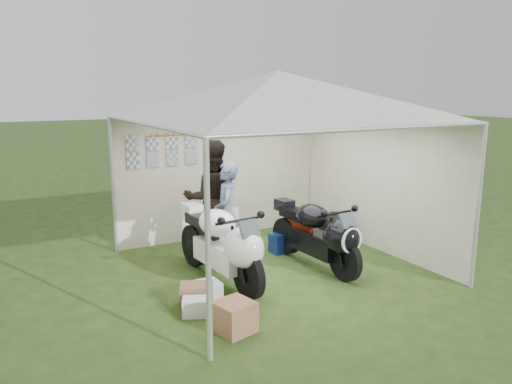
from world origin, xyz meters
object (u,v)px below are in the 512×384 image
paddock_stand (283,242)px  person_blue_jacket (227,214)px  motorcycle_white (223,243)px  crate_3 (197,295)px  motorcycle_black (319,233)px  canopy_tent (277,100)px  crate_0 (205,292)px  equipment_box (334,227)px  crate_2 (195,307)px  crate_1 (234,317)px  person_dark_jacket (212,198)px

paddock_stand → person_blue_jacket: bearing=-177.3°
motorcycle_white → crate_3: 0.93m
motorcycle_black → crate_3: motorcycle_black is taller
canopy_tent → crate_0: (-1.49, -0.68, -2.44)m
person_blue_jacket → equipment_box: size_ratio=3.53×
canopy_tent → paddock_stand: 2.53m
motorcycle_black → equipment_box: 1.63m
motorcycle_black → crate_2: bearing=-168.4°
motorcycle_white → crate_2: motorcycle_white is taller
crate_1 → person_blue_jacket: bearing=66.5°
motorcycle_white → crate_1: motorcycle_white is taller
paddock_stand → equipment_box: bearing=7.7°
motorcycle_black → crate_2: 2.43m
canopy_tent → person_dark_jacket: (-0.61, 1.04, -1.61)m
canopy_tent → person_dark_jacket: size_ratio=2.92×
paddock_stand → equipment_box: 1.21m
crate_1 → paddock_stand: bearing=47.2°
motorcycle_black → crate_1: size_ratio=5.16×
canopy_tent → crate_1: canopy_tent is taller
person_blue_jacket → crate_0: size_ratio=4.07×
motorcycle_white → crate_1: bearing=-115.3°
crate_3 → crate_0: bearing=16.1°
motorcycle_white → motorcycle_black: bearing=-10.9°
crate_0 → canopy_tent: bearing=24.6°
motorcycle_white → crate_1: (-0.51, -1.38, -0.42)m
person_dark_jacket → crate_1: (-0.89, -2.64, -0.79)m
equipment_box → crate_0: 3.49m
paddock_stand → crate_2: bearing=-145.4°
crate_3 → motorcycle_black: bearing=9.1°
equipment_box → crate_3: 3.62m
equipment_box → crate_0: equipment_box is taller
equipment_box → crate_2: bearing=-153.6°
motorcycle_white → crate_0: size_ratio=5.49×
motorcycle_white → person_blue_jacket: size_ratio=1.35×
person_dark_jacket → crate_1: size_ratio=4.81×
motorcycle_black → paddock_stand: (-0.05, 0.94, -0.40)m
person_dark_jacket → crate_2: 2.48m
person_dark_jacket → crate_0: 2.11m
motorcycle_white → person_blue_jacket: bearing=56.0°
canopy_tent → crate_0: 2.94m
crate_0 → crate_3: crate_3 is taller
crate_0 → motorcycle_white: bearing=43.3°
canopy_tent → crate_0: bearing=-155.4°
motorcycle_black → crate_0: 2.11m
equipment_box → paddock_stand: bearing=-172.3°
person_blue_jacket → crate_2: size_ratio=5.51×
crate_2 → crate_0: bearing=49.0°
person_blue_jacket → crate_1: size_ratio=4.06×
crate_1 → crate_3: crate_1 is taller
person_dark_jacket → person_blue_jacket: (0.02, -0.52, -0.15)m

